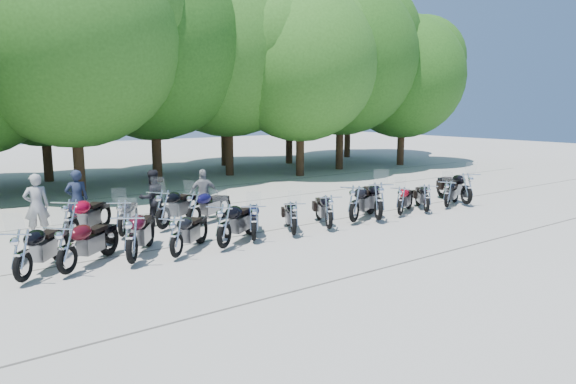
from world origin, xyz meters
TOP-DOWN VIEW (x-y plane):
  - ground at (0.00, 0.00)m, footprint 90.00×90.00m
  - tree_3 at (-3.57, 11.24)m, footprint 8.70×8.70m
  - tree_4 at (0.54, 13.09)m, footprint 9.13×9.13m
  - tree_5 at (4.61, 13.20)m, footprint 9.04×9.04m
  - tree_6 at (7.55, 10.82)m, footprint 8.00×8.00m
  - tree_7 at (11.20, 11.78)m, footprint 8.79×8.79m
  - tree_8 at (15.83, 11.20)m, footprint 7.53×7.53m
  - tree_11 at (-3.76, 16.43)m, footprint 7.56×7.56m
  - tree_12 at (1.80, 16.47)m, footprint 7.88×7.88m
  - tree_13 at (6.69, 17.47)m, footprint 8.31×8.31m
  - tree_14 at (10.68, 16.09)m, footprint 8.02×8.02m
  - tree_15 at (16.61, 17.02)m, footprint 9.67×9.67m
  - motorcycle_0 at (-7.40, 0.59)m, footprint 1.96×2.28m
  - motorcycle_1 at (-6.54, 0.58)m, footprint 2.18×2.08m
  - motorcycle_2 at (-5.16, 0.49)m, footprint 1.96×2.46m
  - motorcycle_3 at (-4.11, 0.38)m, footprint 2.02×1.90m
  - motorcycle_4 at (-2.80, 0.41)m, footprint 2.39×1.96m
  - motorcycle_5 at (-1.78, 0.62)m, footprint 1.66×2.16m
  - motorcycle_6 at (-0.56, 0.47)m, footprint 1.56×2.07m
  - motorcycle_7 at (0.73, 0.44)m, footprint 1.61×2.20m
  - motorcycle_8 at (1.92, 0.64)m, footprint 2.51×1.80m
  - motorcycle_9 at (2.73, 0.38)m, footprint 2.05×2.57m
  - motorcycle_10 at (3.93, 0.53)m, footprint 2.07×1.55m
  - motorcycle_11 at (5.05, 0.37)m, footprint 1.77×1.97m
  - motorcycle_12 at (6.33, 0.48)m, footprint 2.12×1.44m
  - motorcycle_13 at (7.34, 0.39)m, footprint 1.70×2.56m
  - motorcycle_14 at (-5.81, 3.29)m, footprint 2.22×2.30m
  - motorcycle_15 at (-4.51, 3.13)m, footprint 1.66×2.21m
  - motorcycle_16 at (-3.25, 3.27)m, footprint 2.42×2.07m
  - motorcycle_17 at (-2.30, 3.20)m, footprint 2.27×1.60m
  - rider_0 at (-6.39, 4.61)m, footprint 0.70×0.48m
  - rider_1 at (-3.21, 4.18)m, footprint 0.91×0.74m
  - rider_2 at (-1.49, 4.14)m, footprint 1.04×0.68m
  - rider_3 at (-5.20, 5.06)m, footprint 0.71×0.51m

SIDE VIEW (x-z plane):
  - ground at x=0.00m, z-range 0.00..0.00m
  - motorcycle_11 at x=5.05m, z-range 0.00..1.15m
  - motorcycle_6 at x=-0.56m, z-range 0.00..1.15m
  - motorcycle_10 at x=3.93m, z-range 0.00..1.15m
  - motorcycle_12 at x=6.33m, z-range 0.00..1.16m
  - motorcycle_3 at x=-4.11m, z-range 0.00..1.20m
  - motorcycle_5 at x=-1.78m, z-range 0.00..1.20m
  - motorcycle_7 at x=0.73m, z-range 0.00..1.22m
  - motorcycle_15 at x=-4.51m, z-range 0.00..1.23m
  - motorcycle_17 at x=-2.30m, z-range 0.00..1.24m
  - motorcycle_1 at x=-6.54m, z-range 0.00..1.31m
  - motorcycle_0 at x=-7.40m, z-range 0.00..1.31m
  - motorcycle_4 at x=-2.80m, z-range 0.00..1.36m
  - motorcycle_14 at x=-5.81m, z-range 0.00..1.38m
  - motorcycle_2 at x=-5.16m, z-range 0.00..1.38m
  - motorcycle_8 at x=1.92m, z-range 0.00..1.38m
  - motorcycle_16 at x=-3.25m, z-range 0.00..1.39m
  - motorcycle_13 at x=7.34m, z-range 0.00..1.40m
  - motorcycle_9 at x=2.73m, z-range 0.00..1.45m
  - rider_2 at x=-1.49m, z-range 0.00..1.64m
  - rider_1 at x=-3.21m, z-range 0.00..1.74m
  - rider_3 at x=-5.20m, z-range 0.00..1.80m
  - rider_0 at x=-6.39m, z-range 0.00..1.82m
  - tree_8 at x=15.83m, z-range 0.85..10.10m
  - tree_11 at x=-3.76m, z-range 0.85..10.14m
  - tree_12 at x=1.80m, z-range 0.89..10.56m
  - tree_6 at x=7.55m, z-range 0.90..10.72m
  - tree_14 at x=10.68m, z-range 0.91..10.75m
  - tree_13 at x=6.69m, z-range 0.94..11.14m
  - tree_3 at x=-3.57m, z-range 0.98..11.66m
  - tree_7 at x=11.20m, z-range 0.99..11.79m
  - tree_5 at x=4.61m, z-range 1.02..12.12m
  - tree_4 at x=0.54m, z-range 1.03..12.24m
  - tree_15 at x=16.61m, z-range 1.09..12.96m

